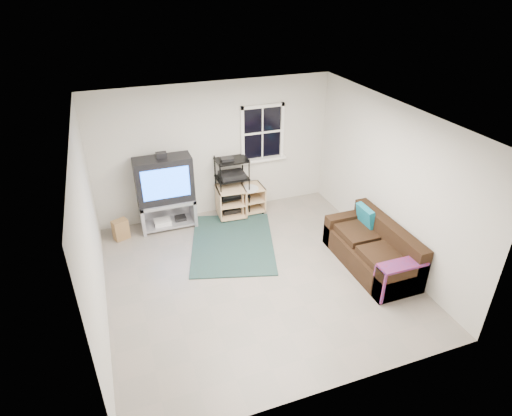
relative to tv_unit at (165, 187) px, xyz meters
name	(u,v)px	position (x,y,z in m)	size (l,w,h in m)	color
room	(262,136)	(2.00, 0.25, 0.65)	(4.60, 4.62, 4.60)	gray
tv_unit	(165,187)	(0.00, 0.00, 0.00)	(1.02, 0.51, 1.51)	#A2A2AA
av_rack	(232,190)	(1.30, 0.04, -0.30)	(0.61, 0.44, 1.21)	black
side_table_left	(231,200)	(1.24, -0.02, -0.49)	(0.56, 0.56, 0.63)	#D6AD84
side_table_right	(250,196)	(1.66, 0.03, -0.51)	(0.50, 0.53, 0.57)	#D6AD84
sofa	(373,250)	(2.95, -2.40, -0.53)	(0.80, 1.81, 0.83)	black
shag_rug	(233,243)	(0.97, -1.01, -0.81)	(1.43, 1.97, 0.02)	black
paper_bag	(121,230)	(-0.89, -0.16, -0.64)	(0.27, 0.17, 0.38)	olive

